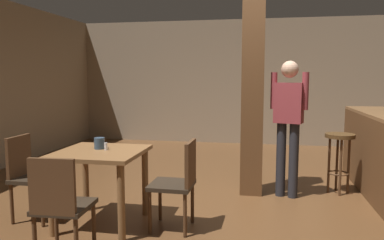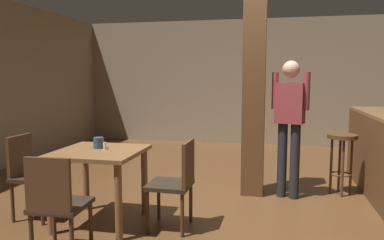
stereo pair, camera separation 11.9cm
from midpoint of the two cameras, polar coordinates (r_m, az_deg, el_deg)
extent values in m
plane|color=brown|center=(4.38, 7.15, -13.81)|extent=(10.80, 10.80, 0.00)
cube|color=gray|center=(8.60, 10.08, 5.67)|extent=(8.00, 0.10, 2.80)
cube|color=brown|center=(4.85, 10.13, 5.04)|extent=(0.28, 0.28, 2.80)
cube|color=brown|center=(3.93, -13.09, -4.76)|extent=(0.85, 0.85, 0.04)
cylinder|color=brown|center=(4.21, -6.45, -9.33)|extent=(0.07, 0.07, 0.74)
cylinder|color=brown|center=(4.48, -15.12, -8.54)|extent=(0.07, 0.07, 0.74)
cylinder|color=brown|center=(3.58, -10.18, -12.29)|extent=(0.07, 0.07, 0.74)
cylinder|color=brown|center=(3.90, -20.00, -11.01)|extent=(0.07, 0.07, 0.74)
cube|color=#2D2319|center=(3.79, -2.51, -9.85)|extent=(0.43, 0.43, 0.04)
cube|color=#4C301C|center=(3.69, 0.37, -6.69)|extent=(0.04, 0.38, 0.45)
cylinder|color=#4C301C|center=(3.75, -5.88, -13.67)|extent=(0.04, 0.04, 0.43)
cylinder|color=#4C301C|center=(4.07, -4.24, -12.03)|extent=(0.04, 0.04, 0.43)
cylinder|color=#4C301C|center=(3.66, -0.53, -14.17)|extent=(0.04, 0.04, 0.43)
cylinder|color=#4C301C|center=(3.98, 0.69, -12.43)|extent=(0.04, 0.04, 0.43)
cube|color=#2D2319|center=(4.37, -21.87, -8.09)|extent=(0.42, 0.42, 0.04)
cube|color=#4C301C|center=(4.43, -24.05, -5.01)|extent=(0.04, 0.38, 0.45)
cylinder|color=#4C301C|center=(4.48, -18.58, -10.59)|extent=(0.04, 0.04, 0.43)
cylinder|color=#4C301C|center=(4.20, -21.10, -11.85)|extent=(0.04, 0.04, 0.43)
cylinder|color=#4C301C|center=(4.67, -22.32, -10.05)|extent=(0.04, 0.04, 0.43)
cylinder|color=#4C301C|center=(4.40, -24.97, -11.19)|extent=(0.04, 0.04, 0.43)
cube|color=#2D2319|center=(3.38, -18.31, -12.24)|extent=(0.44, 0.44, 0.04)
cube|color=#4C301C|center=(3.15, -20.09, -9.40)|extent=(0.38, 0.06, 0.45)
cylinder|color=#4C301C|center=(3.68, -19.38, -14.44)|extent=(0.04, 0.04, 0.43)
cylinder|color=#4C301C|center=(3.53, -14.21, -15.16)|extent=(0.04, 0.04, 0.43)
cylinder|color=#4C301C|center=(3.40, -22.31, -16.35)|extent=(0.04, 0.04, 0.43)
cylinder|color=#33475B|center=(4.01, -13.22, -3.41)|extent=(0.11, 0.11, 0.12)
cylinder|color=silver|center=(3.93, -12.30, -3.89)|extent=(0.03, 0.03, 0.08)
cube|color=maroon|center=(4.80, 15.42, 2.50)|extent=(0.38, 0.29, 0.50)
sphere|color=tan|center=(4.79, 15.57, 7.46)|extent=(0.26, 0.26, 0.21)
cylinder|color=#232328|center=(4.88, 16.07, -6.06)|extent=(0.15, 0.15, 0.95)
cylinder|color=#232328|center=(4.92, 14.25, -5.91)|extent=(0.15, 0.15, 0.95)
cylinder|color=maroon|center=(4.75, 17.75, 4.20)|extent=(0.10, 0.10, 0.46)
cylinder|color=maroon|center=(4.84, 13.23, 4.37)|extent=(0.10, 0.10, 0.46)
cube|color=brown|center=(5.45, 27.22, -4.86)|extent=(0.36, 2.25, 1.02)
cylinder|color=#4C3319|center=(5.20, 22.56, -2.32)|extent=(0.37, 0.37, 0.05)
torus|color=#4C301C|center=(5.29, 22.32, -7.63)|extent=(0.26, 0.26, 0.02)
cylinder|color=#4C301C|center=(5.39, 22.15, -6.27)|extent=(0.03, 0.03, 0.74)
cylinder|color=#4C301C|center=(5.15, 22.60, -6.86)|extent=(0.03, 0.03, 0.74)
cylinder|color=#4C301C|center=(5.29, 23.67, -6.56)|extent=(0.03, 0.03, 0.74)
cylinder|color=#4C301C|center=(5.25, 21.05, -6.55)|extent=(0.03, 0.03, 0.74)
camera|label=1|loc=(0.06, -89.23, 0.09)|focal=35.00mm
camera|label=2|loc=(0.06, 90.77, -0.09)|focal=35.00mm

